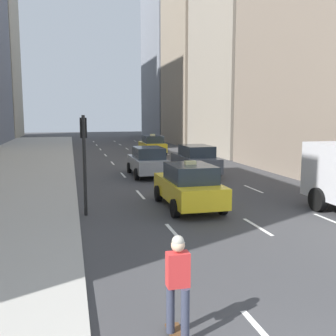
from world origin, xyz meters
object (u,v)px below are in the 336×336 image
at_px(sedan_silver_behind, 148,161).
at_px(taxi_lead, 152,145).
at_px(taxi_second, 189,186).
at_px(traffic_light_pole, 84,149).
at_px(sedan_black_near, 195,160).
at_px(skateboarder, 178,283).

bearing_deg(sedan_silver_behind, taxi_lead, 77.12).
bearing_deg(taxi_lead, sedan_silver_behind, -102.88).
xyz_separation_m(taxi_lead, sedan_silver_behind, (-2.80, -12.24, -0.00)).
relative_size(taxi_second, sedan_silver_behind, 0.98).
xyz_separation_m(taxi_lead, traffic_light_pole, (-6.75, -20.60, 1.53)).
relative_size(taxi_lead, traffic_light_pole, 1.22).
relative_size(taxi_second, sedan_black_near, 0.94).
relative_size(sedan_black_near, skateboarder, 2.67).
height_order(sedan_black_near, sedan_silver_behind, sedan_black_near).
relative_size(sedan_black_near, sedan_silver_behind, 1.03).
height_order(taxi_lead, traffic_light_pole, traffic_light_pole).
height_order(sedan_black_near, skateboarder, sedan_black_near).
bearing_deg(skateboarder, traffic_light_pole, 97.52).
height_order(taxi_second, sedan_silver_behind, taxi_second).
distance_m(skateboarder, traffic_light_pole, 8.72).
height_order(taxi_second, traffic_light_pole, traffic_light_pole).
relative_size(taxi_lead, sedan_black_near, 0.94).
relative_size(taxi_lead, sedan_silver_behind, 0.98).
distance_m(taxi_second, traffic_light_pole, 4.24).
xyz_separation_m(taxi_second, skateboarder, (-2.82, -8.65, 0.08)).
bearing_deg(taxi_second, sedan_silver_behind, 90.00).
relative_size(taxi_second, skateboarder, 2.52).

